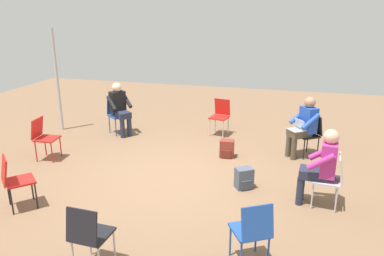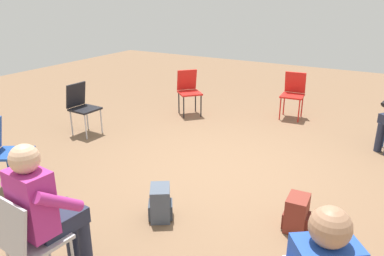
{
  "view_description": "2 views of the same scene",
  "coord_description": "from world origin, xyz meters",
  "px_view_note": "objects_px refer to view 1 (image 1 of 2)",
  "views": [
    {
      "loc": [
        5.86,
        1.95,
        2.93
      ],
      "look_at": [
        -0.37,
        0.27,
        0.83
      ],
      "focal_mm": 35.0,
      "sensor_mm": 36.0,
      "label": 1
    },
    {
      "loc": [
        -1.88,
        4.08,
        2.25
      ],
      "look_at": [
        0.39,
        0.15,
        0.59
      ],
      "focal_mm": 35.0,
      "sensor_mm": 36.0,
      "label": 2
    }
  ],
  "objects_px": {
    "chair_southwest": "(117,113)",
    "chair_northwest": "(310,132)",
    "backpack_by_empty_chair": "(227,150)",
    "chair_southeast": "(14,178)",
    "chair_north": "(332,177)",
    "person_in_magenta": "(321,163)",
    "backpack_near_laptop_user": "(244,179)",
    "person_in_black": "(120,106)",
    "chair_west": "(220,114)",
    "chair_northeast": "(253,229)",
    "person_with_laptop": "(304,124)",
    "chair_south": "(43,136)",
    "chair_east": "(89,233)"
  },
  "relations": [
    {
      "from": "chair_south",
      "to": "person_in_magenta",
      "type": "distance_m",
      "value": 5.23
    },
    {
      "from": "chair_west",
      "to": "chair_northeast",
      "type": "xyz_separation_m",
      "value": [
        4.66,
        1.28,
        0.0
      ]
    },
    {
      "from": "chair_east",
      "to": "chair_west",
      "type": "xyz_separation_m",
      "value": [
        -5.22,
        0.5,
        0.0
      ]
    },
    {
      "from": "chair_east",
      "to": "chair_northwest",
      "type": "relative_size",
      "value": 1.0
    },
    {
      "from": "backpack_near_laptop_user",
      "to": "person_in_black",
      "type": "bearing_deg",
      "value": -122.38
    },
    {
      "from": "backpack_by_empty_chair",
      "to": "chair_southeast",
      "type": "bearing_deg",
      "value": -43.64
    },
    {
      "from": "chair_north",
      "to": "backpack_near_laptop_user",
      "type": "distance_m",
      "value": 1.41
    },
    {
      "from": "chair_north",
      "to": "person_in_magenta",
      "type": "relative_size",
      "value": 0.69
    },
    {
      "from": "chair_northeast",
      "to": "chair_southeast",
      "type": "relative_size",
      "value": 1.0
    },
    {
      "from": "chair_southwest",
      "to": "person_in_magenta",
      "type": "height_order",
      "value": "person_in_magenta"
    },
    {
      "from": "chair_east",
      "to": "backpack_by_empty_chair",
      "type": "height_order",
      "value": "chair_east"
    },
    {
      "from": "chair_east",
      "to": "chair_northeast",
      "type": "relative_size",
      "value": 1.0
    },
    {
      "from": "backpack_near_laptop_user",
      "to": "backpack_by_empty_chair",
      "type": "relative_size",
      "value": 1.0
    },
    {
      "from": "chair_northwest",
      "to": "person_in_black",
      "type": "bearing_deg",
      "value": 51.07
    },
    {
      "from": "chair_south",
      "to": "chair_southeast",
      "type": "bearing_deg",
      "value": 18.62
    },
    {
      "from": "chair_southeast",
      "to": "backpack_near_laptop_user",
      "type": "xyz_separation_m",
      "value": [
        -1.56,
        3.23,
        -0.34
      ]
    },
    {
      "from": "chair_southeast",
      "to": "backpack_by_empty_chair",
      "type": "xyz_separation_m",
      "value": [
        -2.85,
        2.71,
        -0.34
      ]
    },
    {
      "from": "chair_east",
      "to": "chair_southeast",
      "type": "height_order",
      "value": "same"
    },
    {
      "from": "backpack_by_empty_chair",
      "to": "chair_northeast",
      "type": "bearing_deg",
      "value": 14.84
    },
    {
      "from": "chair_east",
      "to": "chair_west",
      "type": "bearing_deg",
      "value": 87.4
    },
    {
      "from": "chair_east",
      "to": "backpack_by_empty_chair",
      "type": "bearing_deg",
      "value": 79.48
    },
    {
      "from": "chair_southwest",
      "to": "chair_northwest",
      "type": "relative_size",
      "value": 1.0
    },
    {
      "from": "person_in_black",
      "to": "backpack_by_empty_chair",
      "type": "bearing_deg",
      "value": 111.98
    },
    {
      "from": "chair_east",
      "to": "backpack_near_laptop_user",
      "type": "relative_size",
      "value": 2.36
    },
    {
      "from": "chair_southwest",
      "to": "backpack_near_laptop_user",
      "type": "distance_m",
      "value": 4.01
    },
    {
      "from": "chair_southeast",
      "to": "chair_north",
      "type": "bearing_deg",
      "value": 58.31
    },
    {
      "from": "chair_northeast",
      "to": "person_in_magenta",
      "type": "relative_size",
      "value": 0.69
    },
    {
      "from": "person_with_laptop",
      "to": "person_in_magenta",
      "type": "xyz_separation_m",
      "value": [
        1.99,
        0.22,
        0.0
      ]
    },
    {
      "from": "chair_south",
      "to": "chair_north",
      "type": "relative_size",
      "value": 1.0
    },
    {
      "from": "chair_southwest",
      "to": "chair_northeast",
      "type": "height_order",
      "value": "same"
    },
    {
      "from": "person_with_laptop",
      "to": "backpack_by_empty_chair",
      "type": "xyz_separation_m",
      "value": [
        0.44,
        -1.47,
        -0.53
      ]
    },
    {
      "from": "chair_north",
      "to": "chair_southwest",
      "type": "bearing_deg",
      "value": 68.1
    },
    {
      "from": "chair_west",
      "to": "person_in_magenta",
      "type": "distance_m",
      "value": 3.62
    },
    {
      "from": "person_in_black",
      "to": "backpack_near_laptop_user",
      "type": "xyz_separation_m",
      "value": [
        2.05,
        3.23,
        -0.54
      ]
    },
    {
      "from": "chair_southwest",
      "to": "chair_northwest",
      "type": "bearing_deg",
      "value": 123.55
    },
    {
      "from": "chair_southwest",
      "to": "person_in_black",
      "type": "distance_m",
      "value": 0.26
    },
    {
      "from": "chair_southeast",
      "to": "person_in_black",
      "type": "xyz_separation_m",
      "value": [
        -3.61,
        -0.0,
        0.2
      ]
    },
    {
      "from": "chair_northwest",
      "to": "chair_southeast",
      "type": "relative_size",
      "value": 1.0
    },
    {
      "from": "chair_northeast",
      "to": "backpack_near_laptop_user",
      "type": "distance_m",
      "value": 2.04
    },
    {
      "from": "chair_southwest",
      "to": "backpack_by_empty_chair",
      "type": "relative_size",
      "value": 2.36
    },
    {
      "from": "chair_southeast",
      "to": "backpack_near_laptop_user",
      "type": "bearing_deg",
      "value": 68.41
    },
    {
      "from": "person_in_magenta",
      "to": "backpack_near_laptop_user",
      "type": "bearing_deg",
      "value": 82.85
    },
    {
      "from": "chair_northeast",
      "to": "person_with_laptop",
      "type": "distance_m",
      "value": 3.77
    },
    {
      "from": "chair_southwest",
      "to": "person_in_black",
      "type": "relative_size",
      "value": 0.69
    },
    {
      "from": "chair_southwest",
      "to": "chair_northwest",
      "type": "height_order",
      "value": "same"
    },
    {
      "from": "chair_west",
      "to": "person_in_black",
      "type": "height_order",
      "value": "person_in_black"
    },
    {
      "from": "chair_west",
      "to": "chair_southeast",
      "type": "xyz_separation_m",
      "value": [
        4.23,
        -2.3,
        0.0
      ]
    },
    {
      "from": "person_in_magenta",
      "to": "person_in_black",
      "type": "relative_size",
      "value": 1.0
    },
    {
      "from": "person_with_laptop",
      "to": "chair_north",
      "type": "bearing_deg",
      "value": 154.96
    },
    {
      "from": "person_in_black",
      "to": "chair_northwest",
      "type": "bearing_deg",
      "value": 124.77
    }
  ]
}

